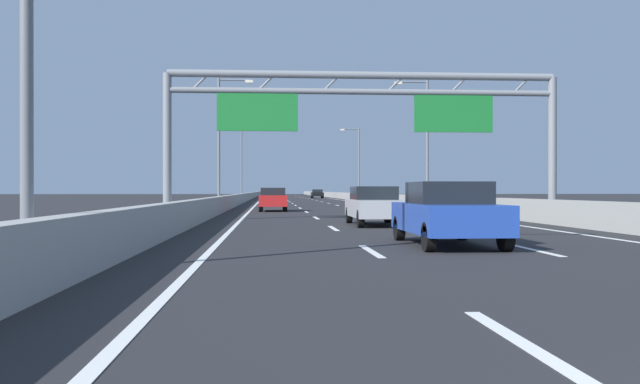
{
  "coord_description": "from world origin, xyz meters",
  "views": [
    {
      "loc": [
        -3.96,
        -2.36,
        1.32
      ],
      "look_at": [
        -0.16,
        50.94,
        1.17
      ],
      "focal_mm": 39.29,
      "sensor_mm": 36.0,
      "label": 1
    }
  ],
  "objects_px": {
    "streetlamp_right_mid": "(424,135)",
    "streetlamp_left_far": "(243,159)",
    "blue_car": "(447,213)",
    "streetlamp_left_mid": "(222,134)",
    "silver_car": "(375,205)",
    "sign_gantry": "(362,107)",
    "red_car": "(273,199)",
    "black_car": "(317,194)",
    "streetlamp_right_far": "(357,159)"
  },
  "relations": [
    {
      "from": "streetlamp_left_mid",
      "to": "streetlamp_right_mid",
      "type": "bearing_deg",
      "value": 0.0
    },
    {
      "from": "streetlamp_right_mid",
      "to": "streetlamp_left_far",
      "type": "distance_m",
      "value": 42.93
    },
    {
      "from": "streetlamp_left_far",
      "to": "silver_car",
      "type": "height_order",
      "value": "streetlamp_left_far"
    },
    {
      "from": "streetlamp_left_far",
      "to": "blue_car",
      "type": "distance_m",
      "value": 75.71
    },
    {
      "from": "streetlamp_left_mid",
      "to": "red_car",
      "type": "distance_m",
      "value": 9.56
    },
    {
      "from": "sign_gantry",
      "to": "blue_car",
      "type": "distance_m",
      "value": 13.75
    },
    {
      "from": "streetlamp_left_mid",
      "to": "streetlamp_left_far",
      "type": "xyz_separation_m",
      "value": [
        0.0,
        40.25,
        0.0
      ]
    },
    {
      "from": "red_car",
      "to": "blue_car",
      "type": "xyz_separation_m",
      "value": [
        4.04,
        -27.42,
        0.02
      ]
    },
    {
      "from": "streetlamp_left_far",
      "to": "silver_car",
      "type": "relative_size",
      "value": 2.04
    },
    {
      "from": "sign_gantry",
      "to": "streetlamp_right_far",
      "type": "relative_size",
      "value": 1.77
    },
    {
      "from": "sign_gantry",
      "to": "black_car",
      "type": "relative_size",
      "value": 3.93
    },
    {
      "from": "blue_car",
      "to": "red_car",
      "type": "bearing_deg",
      "value": 98.38
    },
    {
      "from": "streetlamp_left_far",
      "to": "red_car",
      "type": "xyz_separation_m",
      "value": [
        3.67,
        -47.75,
        -4.64
      ]
    },
    {
      "from": "streetlamp_left_far",
      "to": "sign_gantry",
      "type": "bearing_deg",
      "value": -83.2
    },
    {
      "from": "streetlamp_left_far",
      "to": "streetlamp_right_far",
      "type": "height_order",
      "value": "same"
    },
    {
      "from": "blue_car",
      "to": "sign_gantry",
      "type": "bearing_deg",
      "value": 91.38
    },
    {
      "from": "silver_car",
      "to": "blue_car",
      "type": "bearing_deg",
      "value": -88.29
    },
    {
      "from": "blue_car",
      "to": "streetlamp_left_mid",
      "type": "bearing_deg",
      "value": 102.45
    },
    {
      "from": "streetlamp_right_far",
      "to": "silver_car",
      "type": "distance_m",
      "value": 66.07
    },
    {
      "from": "streetlamp_left_far",
      "to": "blue_car",
      "type": "height_order",
      "value": "streetlamp_left_far"
    },
    {
      "from": "streetlamp_left_mid",
      "to": "blue_car",
      "type": "bearing_deg",
      "value": -77.55
    },
    {
      "from": "streetlamp_left_mid",
      "to": "streetlamp_right_far",
      "type": "distance_m",
      "value": 42.93
    },
    {
      "from": "sign_gantry",
      "to": "streetlamp_right_mid",
      "type": "bearing_deg",
      "value": 70.93
    },
    {
      "from": "blue_car",
      "to": "streetlamp_right_far",
      "type": "bearing_deg",
      "value": 84.52
    },
    {
      "from": "black_car",
      "to": "blue_car",
      "type": "height_order",
      "value": "blue_car"
    },
    {
      "from": "streetlamp_left_mid",
      "to": "silver_car",
      "type": "relative_size",
      "value": 2.04
    },
    {
      "from": "sign_gantry",
      "to": "streetlamp_right_mid",
      "type": "xyz_separation_m",
      "value": [
        7.53,
        21.8,
        0.56
      ]
    },
    {
      "from": "black_car",
      "to": "streetlamp_right_mid",
      "type": "bearing_deg",
      "value": -86.49
    },
    {
      "from": "streetlamp_right_mid",
      "to": "black_car",
      "type": "bearing_deg",
      "value": 93.51
    },
    {
      "from": "sign_gantry",
      "to": "streetlamp_right_mid",
      "type": "height_order",
      "value": "streetlamp_right_mid"
    },
    {
      "from": "streetlamp_right_far",
      "to": "red_car",
      "type": "xyz_separation_m",
      "value": [
        -11.26,
        -47.75,
        -4.64
      ]
    },
    {
      "from": "streetlamp_right_far",
      "to": "streetlamp_left_far",
      "type": "bearing_deg",
      "value": 180.0
    },
    {
      "from": "streetlamp_left_far",
      "to": "streetlamp_left_mid",
      "type": "bearing_deg",
      "value": -90.0
    },
    {
      "from": "sign_gantry",
      "to": "silver_car",
      "type": "height_order",
      "value": "sign_gantry"
    },
    {
      "from": "streetlamp_left_far",
      "to": "streetlamp_right_far",
      "type": "relative_size",
      "value": 1.0
    },
    {
      "from": "sign_gantry",
      "to": "silver_car",
      "type": "bearing_deg",
      "value": -89.53
    },
    {
      "from": "streetlamp_right_mid",
      "to": "streetlamp_left_far",
      "type": "xyz_separation_m",
      "value": [
        -14.93,
        40.25,
        0.0
      ]
    },
    {
      "from": "sign_gantry",
      "to": "silver_car",
      "type": "relative_size",
      "value": 3.62
    },
    {
      "from": "black_car",
      "to": "blue_car",
      "type": "distance_m",
      "value": 97.1
    },
    {
      "from": "streetlamp_right_mid",
      "to": "black_car",
      "type": "relative_size",
      "value": 2.22
    },
    {
      "from": "silver_car",
      "to": "streetlamp_right_mid",
      "type": "bearing_deg",
      "value": 73.43
    },
    {
      "from": "streetlamp_left_far",
      "to": "silver_car",
      "type": "distance_m",
      "value": 66.06
    },
    {
      "from": "streetlamp_right_mid",
      "to": "streetlamp_right_far",
      "type": "relative_size",
      "value": 1.0
    },
    {
      "from": "streetlamp_left_far",
      "to": "red_car",
      "type": "distance_m",
      "value": 48.12
    },
    {
      "from": "streetlamp_right_far",
      "to": "black_car",
      "type": "xyz_separation_m",
      "value": [
        -3.81,
        21.87,
        -4.66
      ]
    },
    {
      "from": "streetlamp_left_mid",
      "to": "black_car",
      "type": "relative_size",
      "value": 2.22
    },
    {
      "from": "streetlamp_left_far",
      "to": "black_car",
      "type": "height_order",
      "value": "streetlamp_left_far"
    },
    {
      "from": "sign_gantry",
      "to": "silver_car",
      "type": "distance_m",
      "value": 5.33
    },
    {
      "from": "streetlamp_right_mid",
      "to": "black_car",
      "type": "distance_m",
      "value": 62.41
    },
    {
      "from": "black_car",
      "to": "sign_gantry",
      "type": "bearing_deg",
      "value": -92.54
    }
  ]
}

